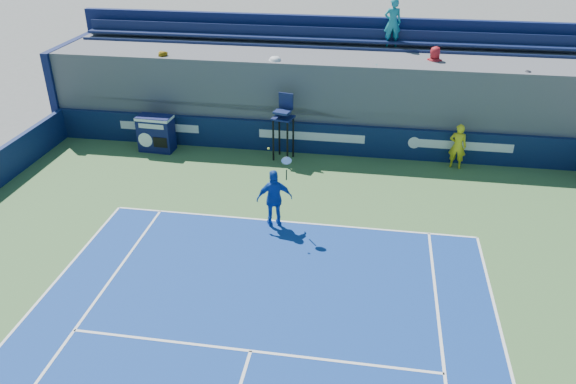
% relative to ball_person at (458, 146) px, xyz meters
% --- Properties ---
extents(ball_person, '(0.67, 0.50, 1.67)m').
position_rel_ball_person_xyz_m(ball_person, '(0.00, 0.00, 0.00)').
color(ball_person, yellow).
rests_on(ball_person, apron).
extents(back_hoarding, '(20.40, 0.21, 1.20)m').
position_rel_ball_person_xyz_m(back_hoarding, '(-5.30, 0.47, -0.24)').
color(back_hoarding, '#0B1A41').
rests_on(back_hoarding, ground).
extents(match_clock, '(1.36, 0.80, 1.40)m').
position_rel_ball_person_xyz_m(match_clock, '(-11.19, -0.24, -0.10)').
color(match_clock, '#0E1347').
rests_on(match_clock, ground).
extents(umpire_chair, '(0.84, 0.84, 2.48)m').
position_rel_ball_person_xyz_m(umpire_chair, '(-6.26, -0.21, 0.68)').
color(umpire_chair, black).
rests_on(umpire_chair, ground).
extents(tennis_player, '(1.14, 0.73, 2.57)m').
position_rel_ball_person_xyz_m(tennis_player, '(-5.73, -4.97, 0.07)').
color(tennis_player, '#1546AF').
rests_on(tennis_player, apron).
extents(stadium_seating, '(21.00, 4.05, 5.26)m').
position_rel_ball_person_xyz_m(stadium_seating, '(-5.30, 2.52, 0.99)').
color(stadium_seating, '#4C4C51').
rests_on(stadium_seating, ground).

